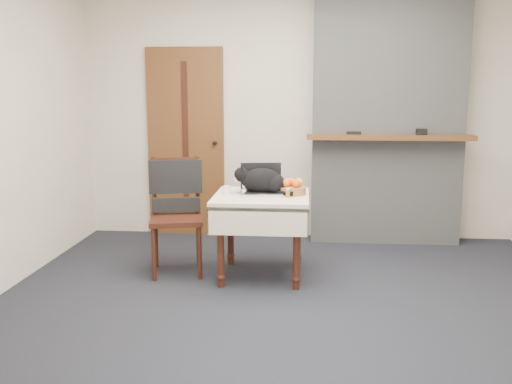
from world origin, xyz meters
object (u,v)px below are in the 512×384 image
pill_bottle (288,192)px  laptop (261,186)px  side_table (261,208)px  fruit_basket (292,188)px  door (186,142)px  cream_jar (226,190)px  cat (263,181)px  chair (176,199)px

pill_bottle → laptop: bearing=145.8°
side_table → fruit_basket: fruit_basket is taller
door → fruit_basket: size_ratio=8.65×
pill_bottle → cream_jar: bearing=169.9°
cat → chair: (-0.76, 0.08, -0.17)m
laptop → fruit_basket: size_ratio=1.62×
chair → side_table: bearing=-21.3°
door → cream_jar: 1.57m
cat → cream_jar: 0.31m
side_table → chair: (-0.75, 0.12, 0.04)m
cream_jar → pill_bottle: (0.51, -0.09, 0.01)m
fruit_basket → cat: bearing=-177.5°
fruit_basket → chair: 1.01m
fruit_basket → chair: size_ratio=0.23×
cream_jar → fruit_basket: fruit_basket is taller
side_table → cream_jar: cream_jar is taller
cream_jar → cat: bearing=8.7°
side_table → fruit_basket: size_ratio=3.37×
laptop → chair: size_ratio=0.38×
cream_jar → chair: (-0.46, 0.13, -0.10)m
door → fruit_basket: (1.17, -1.35, -0.25)m
laptop → cream_jar: bearing=-174.5°
door → fruit_basket: bearing=-49.0°
side_table → laptop: size_ratio=2.08×
cream_jar → pill_bottle: 0.52m
cat → fruit_basket: cat is taller
pill_bottle → chair: 1.00m
cat → cream_jar: (-0.30, -0.05, -0.07)m
cream_jar → chair: size_ratio=0.07×
side_table → door: bearing=123.3°
cat → cream_jar: bearing=-170.3°
door → cream_jar: (0.63, -1.41, -0.26)m
cat → pill_bottle: cat is taller
side_table → cat: bearing=76.7°
fruit_basket → side_table: bearing=-168.4°
laptop → chair: 0.76m
chair → fruit_basket: bearing=-16.1°
pill_bottle → chair: size_ratio=0.08×
cat → pill_bottle: bearing=-32.0°
door → laptop: size_ratio=5.33×
cat → cream_jar: size_ratio=7.19×
cat → chair: chair is taller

